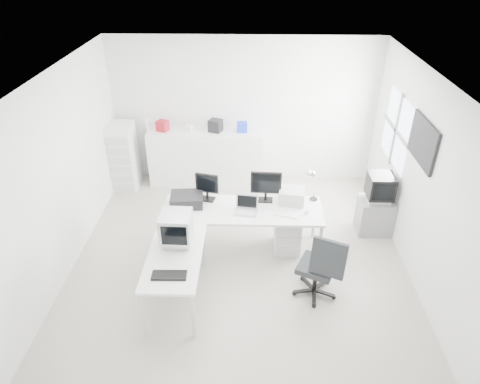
{
  "coord_description": "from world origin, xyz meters",
  "views": [
    {
      "loc": [
        0.16,
        -5.24,
        4.3
      ],
      "look_at": [
        0.0,
        0.2,
        1.0
      ],
      "focal_mm": 32.0,
      "sensor_mm": 36.0,
      "label": 1
    }
  ],
  "objects_px": {
    "side_desk": "(177,277)",
    "drawer_pedestal": "(287,232)",
    "main_desk": "(242,229)",
    "laser_printer": "(292,196)",
    "inkjet_printer": "(187,200)",
    "office_chair": "(317,263)",
    "laptop": "(246,207)",
    "crt_monitor": "(176,229)",
    "lcd_monitor_small": "(207,187)",
    "tv_cabinet": "(375,215)",
    "filing_cabinet": "(124,156)",
    "lcd_monitor_large": "(266,187)",
    "sideboard": "(206,157)",
    "crt_tv": "(380,188)"
  },
  "relations": [
    {
      "from": "tv_cabinet",
      "to": "laser_printer",
      "type": "bearing_deg",
      "value": -167.14
    },
    {
      "from": "laptop",
      "to": "crt_monitor",
      "type": "height_order",
      "value": "crt_monitor"
    },
    {
      "from": "laser_printer",
      "to": "filing_cabinet",
      "type": "height_order",
      "value": "filing_cabinet"
    },
    {
      "from": "crt_monitor",
      "to": "sideboard",
      "type": "xyz_separation_m",
      "value": [
        0.09,
        2.97,
        -0.43
      ]
    },
    {
      "from": "sideboard",
      "to": "filing_cabinet",
      "type": "bearing_deg",
      "value": -172.17
    },
    {
      "from": "tv_cabinet",
      "to": "drawer_pedestal",
      "type": "bearing_deg",
      "value": -161.45
    },
    {
      "from": "drawer_pedestal",
      "to": "laptop",
      "type": "distance_m",
      "value": 0.86
    },
    {
      "from": "filing_cabinet",
      "to": "lcd_monitor_large",
      "type": "bearing_deg",
      "value": -31.77
    },
    {
      "from": "laser_printer",
      "to": "tv_cabinet",
      "type": "height_order",
      "value": "laser_printer"
    },
    {
      "from": "lcd_monitor_small",
      "to": "lcd_monitor_large",
      "type": "distance_m",
      "value": 0.9
    },
    {
      "from": "drawer_pedestal",
      "to": "crt_tv",
      "type": "bearing_deg",
      "value": 18.55
    },
    {
      "from": "inkjet_printer",
      "to": "laser_printer",
      "type": "relative_size",
      "value": 1.27
    },
    {
      "from": "laptop",
      "to": "tv_cabinet",
      "type": "distance_m",
      "value": 2.29
    },
    {
      "from": "laser_printer",
      "to": "inkjet_printer",
      "type": "bearing_deg",
      "value": -167.72
    },
    {
      "from": "laptop",
      "to": "office_chair",
      "type": "height_order",
      "value": "office_chair"
    },
    {
      "from": "laser_printer",
      "to": "tv_cabinet",
      "type": "xyz_separation_m",
      "value": [
        1.43,
        0.33,
        -0.56
      ]
    },
    {
      "from": "laptop",
      "to": "office_chair",
      "type": "bearing_deg",
      "value": -33.51
    },
    {
      "from": "lcd_monitor_large",
      "to": "tv_cabinet",
      "type": "xyz_separation_m",
      "value": [
        1.83,
        0.3,
        -0.69
      ]
    },
    {
      "from": "side_desk",
      "to": "drawer_pedestal",
      "type": "relative_size",
      "value": 2.33
    },
    {
      "from": "office_chair",
      "to": "laptop",
      "type": "bearing_deg",
      "value": 163.14
    },
    {
      "from": "side_desk",
      "to": "office_chair",
      "type": "distance_m",
      "value": 1.88
    },
    {
      "from": "laptop",
      "to": "main_desk",
      "type": "bearing_deg",
      "value": 124.32
    },
    {
      "from": "tv_cabinet",
      "to": "inkjet_printer",
      "type": "bearing_deg",
      "value": -171.62
    },
    {
      "from": "drawer_pedestal",
      "to": "sideboard",
      "type": "xyz_separation_m",
      "value": [
        -1.46,
        2.07,
        0.25
      ]
    },
    {
      "from": "laser_printer",
      "to": "office_chair",
      "type": "height_order",
      "value": "office_chair"
    },
    {
      "from": "laser_printer",
      "to": "filing_cabinet",
      "type": "distance_m",
      "value": 3.51
    },
    {
      "from": "lcd_monitor_large",
      "to": "tv_cabinet",
      "type": "bearing_deg",
      "value": 11.93
    },
    {
      "from": "laser_printer",
      "to": "filing_cabinet",
      "type": "relative_size",
      "value": 0.3
    },
    {
      "from": "drawer_pedestal",
      "to": "side_desk",
      "type": "bearing_deg",
      "value": -143.43
    },
    {
      "from": "side_desk",
      "to": "crt_monitor",
      "type": "relative_size",
      "value": 3.04
    },
    {
      "from": "tv_cabinet",
      "to": "crt_tv",
      "type": "height_order",
      "value": "crt_tv"
    },
    {
      "from": "main_desk",
      "to": "office_chair",
      "type": "relative_size",
      "value": 2.28
    },
    {
      "from": "lcd_monitor_large",
      "to": "tv_cabinet",
      "type": "height_order",
      "value": "lcd_monitor_large"
    },
    {
      "from": "lcd_monitor_small",
      "to": "crt_monitor",
      "type": "distance_m",
      "value": 1.14
    },
    {
      "from": "inkjet_printer",
      "to": "crt_tv",
      "type": "height_order",
      "value": "crt_tv"
    },
    {
      "from": "drawer_pedestal",
      "to": "crt_monitor",
      "type": "bearing_deg",
      "value": -149.86
    },
    {
      "from": "main_desk",
      "to": "laser_printer",
      "type": "distance_m",
      "value": 0.92
    },
    {
      "from": "crt_tv",
      "to": "tv_cabinet",
      "type": "bearing_deg",
      "value": 0.0
    },
    {
      "from": "lcd_monitor_small",
      "to": "office_chair",
      "type": "height_order",
      "value": "lcd_monitor_small"
    },
    {
      "from": "lcd_monitor_small",
      "to": "inkjet_printer",
      "type": "bearing_deg",
      "value": -139.51
    },
    {
      "from": "lcd_monitor_large",
      "to": "office_chair",
      "type": "height_order",
      "value": "lcd_monitor_large"
    },
    {
      "from": "laptop",
      "to": "filing_cabinet",
      "type": "distance_m",
      "value": 3.11
    },
    {
      "from": "lcd_monitor_small",
      "to": "sideboard",
      "type": "xyz_separation_m",
      "value": [
        -0.21,
        1.87,
        -0.43
      ]
    },
    {
      "from": "laser_printer",
      "to": "crt_monitor",
      "type": "relative_size",
      "value": 0.83
    },
    {
      "from": "lcd_monitor_small",
      "to": "lcd_monitor_large",
      "type": "height_order",
      "value": "lcd_monitor_large"
    },
    {
      "from": "laptop",
      "to": "laser_printer",
      "type": "bearing_deg",
      "value": 32.32
    },
    {
      "from": "side_desk",
      "to": "lcd_monitor_large",
      "type": "height_order",
      "value": "lcd_monitor_large"
    },
    {
      "from": "inkjet_printer",
      "to": "office_chair",
      "type": "xyz_separation_m",
      "value": [
        1.87,
        -1.05,
        -0.31
      ]
    },
    {
      "from": "crt_monitor",
      "to": "laptop",
      "type": "bearing_deg",
      "value": 41.17
    },
    {
      "from": "main_desk",
      "to": "drawer_pedestal",
      "type": "distance_m",
      "value": 0.71
    }
  ]
}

